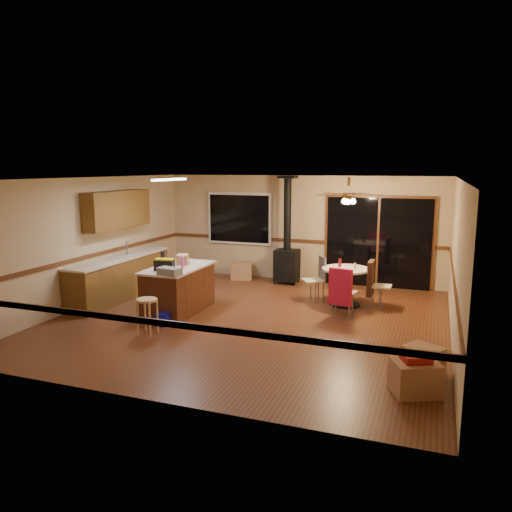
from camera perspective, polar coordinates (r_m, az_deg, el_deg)
The scene contains 35 objects.
floor at distance 9.39m, azimuth -0.63°, elevation -7.23°, with size 7.00×7.00×0.00m, color #562B18.
ceiling at distance 8.96m, azimuth -0.66°, elevation 8.84°, with size 7.00×7.00×0.00m, color silver.
wall_back at distance 12.39m, azimuth 5.07°, elevation 3.13°, with size 7.00×7.00×0.00m, color tan.
wall_front at distance 6.01m, azimuth -12.53°, elevation -4.59°, with size 7.00×7.00×0.00m, color tan.
wall_left at distance 10.81m, azimuth -18.29°, elevation 1.64°, with size 7.00×7.00×0.00m, color tan.
wall_right at distance 8.53m, azimuth 21.95°, elevation -0.76°, with size 7.00×7.00×0.00m, color tan.
chair_rail at distance 9.14m, azimuth -0.64°, elevation -1.24°, with size 7.00×7.00×0.08m, color #542B15, non-canonical shape.
window at distance 12.82m, azimuth -1.91°, elevation 4.30°, with size 1.72×0.10×1.32m, color black.
sliding_door at distance 12.03m, azimuth 13.77°, elevation 1.47°, with size 2.52×0.10×2.10m, color black.
lower_cabinets at distance 11.18m, azimuth -15.25°, elevation -2.48°, with size 0.60×3.00×0.86m, color brown.
countertop at distance 11.09m, azimuth -15.36°, elevation -0.21°, with size 0.64×3.04×0.04m, color beige.
upper_cabinets at distance 11.20m, azimuth -15.54°, elevation 5.15°, with size 0.35×2.00×0.80m, color brown.
kitchen_island at distance 9.88m, azimuth -8.83°, elevation -3.75°, with size 0.88×1.68×0.90m.
wood_stove at distance 12.10m, azimuth 3.56°, elevation 0.25°, with size 0.55×0.50×2.52m.
ceiling_fan at distance 10.09m, azimuth 10.52°, elevation 6.62°, with size 0.24×0.24×0.55m.
fluorescent_strip at distance 10.00m, azimuth -9.85°, elevation 8.60°, with size 0.10×1.20×0.04m, color white.
toolbox_grey at distance 9.04m, azimuth -9.86°, elevation -1.73°, with size 0.42×0.23×0.13m, color slate.
toolbox_black at distance 9.44m, azimuth -10.42°, elevation -1.05°, with size 0.36×0.19×0.20m, color black.
toolbox_yellow_lid at distance 9.42m, azimuth -10.44°, elevation -0.38°, with size 0.33×0.18×0.03m, color gold.
box_on_island at distance 9.99m, azimuth -8.39°, elevation -0.39°, with size 0.21×0.29×0.19m, color #9D6B45.
bottle_dark at distance 9.89m, azimuth -10.61°, elevation -0.27°, with size 0.08×0.08×0.29m, color black.
bottle_pink at distance 9.63m, azimuth -8.42°, elevation -0.72°, with size 0.07×0.07×0.21m, color #D84C8C.
bottle_white at distance 10.01m, azimuth -7.91°, elevation -0.40°, with size 0.06×0.06×0.18m, color white.
bar_stool at distance 8.67m, azimuth -12.31°, elevation -6.80°, with size 0.34×0.34×0.62m, color tan.
blue_bucket at distance 9.17m, azimuth -10.61°, elevation -7.10°, with size 0.27×0.27×0.23m, color #0B0EA5.
dining_table at distance 10.33m, azimuth 10.22°, elevation -2.71°, with size 0.97×0.97×0.78m.
glass_red at distance 10.38m, azimuth 9.56°, elevation -0.76°, with size 0.06×0.06×0.17m, color #590C14.
glass_cream at distance 10.19m, azimuth 11.22°, elevation -1.15°, with size 0.05×0.05×0.12m, color beige.
chair_left at distance 10.58m, azimuth 7.12°, elevation -2.02°, with size 0.55×0.55×0.51m.
chair_near at distance 9.46m, azimuth 9.69°, elevation -3.49°, with size 0.51×0.54×0.70m.
chair_right at distance 10.29m, azimuth 13.12°, elevation -2.50°, with size 0.46×0.44×0.70m.
box_under_window at distance 12.63m, azimuth -1.66°, elevation -1.72°, with size 0.52×0.41×0.41m, color #9D6B45.
box_corner_a at distance 6.72m, azimuth 17.71°, elevation -13.06°, with size 0.55×0.47×0.42m, color #9D6B45.
box_corner_b at distance 7.35m, azimuth 18.54°, elevation -11.23°, with size 0.47×0.40×0.38m, color #9D6B45.
box_small_red at distance 6.62m, azimuth 17.83°, elevation -11.02°, with size 0.33×0.28×0.09m, color maroon.
Camera 1 is at (3.16, -8.39, 2.80)m, focal length 35.00 mm.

